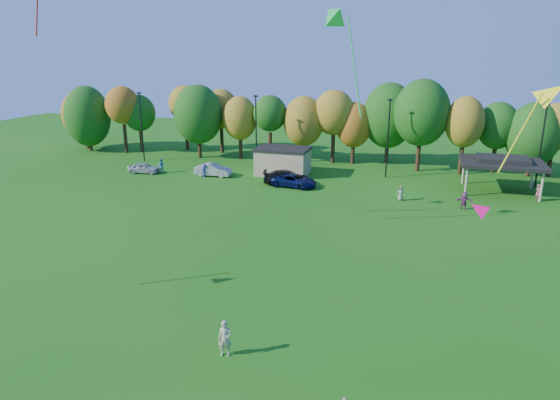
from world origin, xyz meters
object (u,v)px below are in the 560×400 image
(car_a, at_px, (144,168))
(car_b, at_px, (213,170))
(car_c, at_px, (294,181))
(car_d, at_px, (287,178))
(kite_flyer, at_px, (225,339))

(car_a, height_order, car_b, car_b)
(car_c, xyz_separation_m, car_d, (-1.01, 0.84, 0.08))
(car_a, height_order, car_d, car_d)
(car_a, xyz_separation_m, car_d, (18.12, -0.13, 0.12))
(car_a, relative_size, car_d, 0.71)
(kite_flyer, bearing_deg, car_d, 88.40)
(car_a, bearing_deg, car_c, -99.87)
(car_b, xyz_separation_m, car_d, (9.42, -1.19, 0.04))
(car_a, distance_m, car_c, 19.15)
(kite_flyer, bearing_deg, car_c, 86.86)
(car_c, distance_m, car_d, 1.31)
(kite_flyer, distance_m, car_a, 40.12)
(car_a, xyz_separation_m, car_c, (19.13, -0.96, 0.04))
(kite_flyer, xyz_separation_m, car_a, (-23.90, 32.23, -0.29))
(kite_flyer, xyz_separation_m, car_c, (-4.77, 31.26, -0.25))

